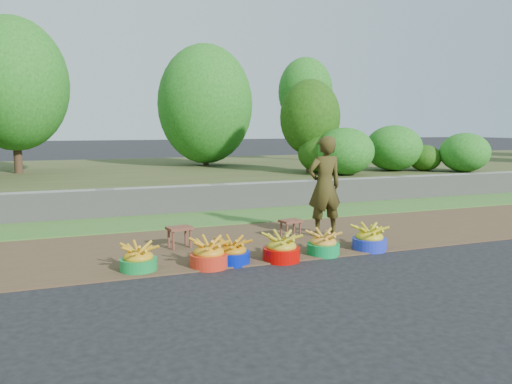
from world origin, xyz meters
name	(u,v)px	position (x,y,z in m)	size (l,w,h in m)	color
ground_plane	(308,261)	(0.00, 0.00, 0.00)	(120.00, 120.00, 0.00)	black
dirt_shoulder	(271,240)	(0.00, 1.25, 0.01)	(80.00, 2.50, 0.02)	#4E3924
grass_verge	(231,217)	(0.00, 3.25, 0.02)	(80.00, 1.50, 0.04)	#40722A
retaining_wall	(218,198)	(0.00, 4.10, 0.28)	(80.00, 0.35, 0.55)	gray
earth_bank	(171,177)	(0.00, 9.00, 0.25)	(80.00, 10.00, 0.50)	#434923
vegetation	(28,87)	(-3.65, 7.68, 2.67)	(36.99, 7.78, 4.59)	#3E2A1B
basin_a	(138,259)	(-2.12, 0.30, 0.15)	(0.45, 0.45, 0.33)	#128134
basin_b	(209,254)	(-1.28, 0.17, 0.16)	(0.48, 0.48, 0.36)	red
basin_c	(233,252)	(-0.96, 0.21, 0.15)	(0.44, 0.44, 0.33)	#0417A5
basin_d	(281,248)	(-0.32, 0.13, 0.16)	(0.49, 0.49, 0.36)	#B70602
basin_e	(323,244)	(0.32, 0.19, 0.15)	(0.45, 0.45, 0.33)	#09893D
basin_f	(369,239)	(1.06, 0.20, 0.16)	(0.48, 0.48, 0.36)	#1D2EBE
stool_left	(179,231)	(-1.42, 1.22, 0.26)	(0.38, 0.31, 0.30)	brown
stool_right	(291,223)	(0.33, 1.25, 0.24)	(0.35, 0.29, 0.28)	brown
vendor_woman	(325,186)	(0.88, 1.21, 0.80)	(0.57, 0.37, 1.56)	black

